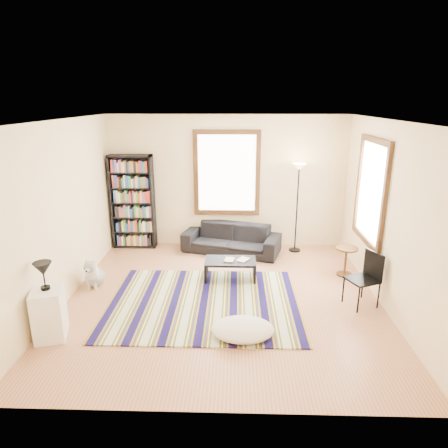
{
  "coord_description": "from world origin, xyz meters",
  "views": [
    {
      "loc": [
        0.19,
        -5.84,
        3.09
      ],
      "look_at": [
        0.0,
        0.5,
        1.1
      ],
      "focal_mm": 32.0,
      "sensor_mm": 36.0,
      "label": 1
    }
  ],
  "objects_px": {
    "floor_lamp": "(297,209)",
    "side_table": "(346,261)",
    "coffee_table": "(230,269)",
    "floor_cushion": "(243,329)",
    "sofa": "(231,239)",
    "bookshelf": "(133,202)",
    "folding_chair": "(362,280)",
    "dog": "(95,272)",
    "white_cabinet": "(49,313)"
  },
  "relations": [
    {
      "from": "floor_lamp",
      "to": "side_table",
      "type": "bearing_deg",
      "value": -58.54
    },
    {
      "from": "coffee_table",
      "to": "floor_cushion",
      "type": "bearing_deg",
      "value": -83.94
    },
    {
      "from": "sofa",
      "to": "side_table",
      "type": "relative_size",
      "value": 3.7
    },
    {
      "from": "floor_cushion",
      "to": "floor_lamp",
      "type": "xyz_separation_m",
      "value": [
        1.16,
        3.25,
        0.82
      ]
    },
    {
      "from": "bookshelf",
      "to": "floor_cushion",
      "type": "height_order",
      "value": "bookshelf"
    },
    {
      "from": "floor_cushion",
      "to": "floor_lamp",
      "type": "distance_m",
      "value": 3.55
    },
    {
      "from": "floor_cushion",
      "to": "bookshelf",
      "type": "bearing_deg",
      "value": 123.82
    },
    {
      "from": "bookshelf",
      "to": "floor_lamp",
      "type": "height_order",
      "value": "bookshelf"
    },
    {
      "from": "coffee_table",
      "to": "folding_chair",
      "type": "height_order",
      "value": "folding_chair"
    },
    {
      "from": "floor_cushion",
      "to": "floor_lamp",
      "type": "height_order",
      "value": "floor_lamp"
    },
    {
      "from": "dog",
      "to": "floor_lamp",
      "type": "bearing_deg",
      "value": 27.95
    },
    {
      "from": "floor_cushion",
      "to": "coffee_table",
      "type": "bearing_deg",
      "value": 96.06
    },
    {
      "from": "bookshelf",
      "to": "floor_cushion",
      "type": "relative_size",
      "value": 2.31
    },
    {
      "from": "floor_lamp",
      "to": "dog",
      "type": "relative_size",
      "value": 3.64
    },
    {
      "from": "floor_cushion",
      "to": "white_cabinet",
      "type": "distance_m",
      "value": 2.61
    },
    {
      "from": "white_cabinet",
      "to": "side_table",
      "type": "bearing_deg",
      "value": 9.15
    },
    {
      "from": "sofa",
      "to": "floor_lamp",
      "type": "bearing_deg",
      "value": 20.81
    },
    {
      "from": "sofa",
      "to": "dog",
      "type": "relative_size",
      "value": 3.91
    },
    {
      "from": "bookshelf",
      "to": "side_table",
      "type": "distance_m",
      "value": 4.47
    },
    {
      "from": "sofa",
      "to": "floor_lamp",
      "type": "height_order",
      "value": "floor_lamp"
    },
    {
      "from": "sofa",
      "to": "coffee_table",
      "type": "distance_m",
      "value": 1.34
    },
    {
      "from": "dog",
      "to": "bookshelf",
      "type": "bearing_deg",
      "value": 85.46
    },
    {
      "from": "sofa",
      "to": "white_cabinet",
      "type": "relative_size",
      "value": 2.86
    },
    {
      "from": "coffee_table",
      "to": "folding_chair",
      "type": "relative_size",
      "value": 1.05
    },
    {
      "from": "side_table",
      "to": "white_cabinet",
      "type": "xyz_separation_m",
      "value": [
        -4.5,
        -2.1,
        0.08
      ]
    },
    {
      "from": "folding_chair",
      "to": "white_cabinet",
      "type": "bearing_deg",
      "value": 168.9
    },
    {
      "from": "bookshelf",
      "to": "sofa",
      "type": "bearing_deg",
      "value": -7.33
    },
    {
      "from": "bookshelf",
      "to": "white_cabinet",
      "type": "bearing_deg",
      "value": -95.06
    },
    {
      "from": "bookshelf",
      "to": "side_table",
      "type": "bearing_deg",
      "value": -18.27
    },
    {
      "from": "floor_cushion",
      "to": "folding_chair",
      "type": "relative_size",
      "value": 1.01
    },
    {
      "from": "folding_chair",
      "to": "sofa",
      "type": "bearing_deg",
      "value": 108.96
    },
    {
      "from": "sofa",
      "to": "bookshelf",
      "type": "relative_size",
      "value": 1.0
    },
    {
      "from": "floor_cushion",
      "to": "white_cabinet",
      "type": "xyz_separation_m",
      "value": [
        -2.6,
        -0.06,
        0.24
      ]
    },
    {
      "from": "side_table",
      "to": "dog",
      "type": "bearing_deg",
      "value": -172.94
    },
    {
      "from": "sofa",
      "to": "coffee_table",
      "type": "relative_size",
      "value": 2.22
    },
    {
      "from": "bookshelf",
      "to": "floor_lamp",
      "type": "bearing_deg",
      "value": -2.82
    },
    {
      "from": "floor_lamp",
      "to": "folding_chair",
      "type": "bearing_deg",
      "value": -73.41
    },
    {
      "from": "sofa",
      "to": "coffee_table",
      "type": "xyz_separation_m",
      "value": [
        -0.0,
        -1.33,
        -0.11
      ]
    },
    {
      "from": "side_table",
      "to": "dog",
      "type": "height_order",
      "value": "side_table"
    },
    {
      "from": "white_cabinet",
      "to": "coffee_table",
      "type": "bearing_deg",
      "value": 22.16
    },
    {
      "from": "sofa",
      "to": "coffee_table",
      "type": "height_order",
      "value": "sofa"
    },
    {
      "from": "floor_lamp",
      "to": "dog",
      "type": "height_order",
      "value": "floor_lamp"
    },
    {
      "from": "side_table",
      "to": "folding_chair",
      "type": "relative_size",
      "value": 0.63
    },
    {
      "from": "side_table",
      "to": "coffee_table",
      "type": "bearing_deg",
      "value": -174.06
    },
    {
      "from": "floor_cushion",
      "to": "dog",
      "type": "xyz_separation_m",
      "value": [
        -2.53,
        1.49,
        0.15
      ]
    },
    {
      "from": "side_table",
      "to": "sofa",
      "type": "bearing_deg",
      "value": 151.99
    },
    {
      "from": "side_table",
      "to": "folding_chair",
      "type": "xyz_separation_m",
      "value": [
        -0.05,
        -1.11,
        0.16
      ]
    },
    {
      "from": "coffee_table",
      "to": "folding_chair",
      "type": "distance_m",
      "value": 2.24
    },
    {
      "from": "floor_lamp",
      "to": "side_table",
      "type": "xyz_separation_m",
      "value": [
        0.74,
        -1.21,
        -0.66
      ]
    },
    {
      "from": "folding_chair",
      "to": "white_cabinet",
      "type": "height_order",
      "value": "folding_chair"
    }
  ]
}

